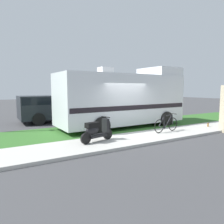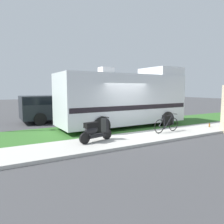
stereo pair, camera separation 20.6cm
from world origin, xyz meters
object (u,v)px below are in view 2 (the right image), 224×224
(pickup_truck_near, at_px, (54,108))
(scooter, at_px, (95,130))
(bicycle, at_px, (167,124))
(bottle_green, at_px, (209,125))
(motorhome_rv, at_px, (125,99))

(pickup_truck_near, bearing_deg, scooter, -90.76)
(bicycle, relative_size, bottle_green, 6.92)
(motorhome_rv, height_order, bicycle, motorhome_rv)
(bicycle, height_order, pickup_truck_near, pickup_truck_near)
(bicycle, bearing_deg, bottle_green, -3.13)
(scooter, xyz_separation_m, pickup_truck_near, (0.09, 6.76, 0.37))
(motorhome_rv, distance_m, scooter, 4.22)
(bicycle, relative_size, pickup_truck_near, 0.32)
(motorhome_rv, relative_size, bicycle, 4.46)
(pickup_truck_near, height_order, bottle_green, pickup_truck_near)
(scooter, bearing_deg, bottle_green, -1.29)
(motorhome_rv, bearing_deg, bicycle, -74.78)
(bicycle, distance_m, pickup_truck_near, 7.73)
(motorhome_rv, relative_size, bottle_green, 30.84)
(scooter, distance_m, bicycle, 3.83)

